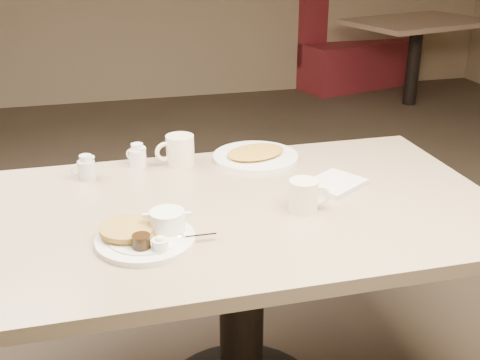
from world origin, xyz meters
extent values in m
cube|color=tan|center=(0.00, 0.00, 0.73)|extent=(1.50, 0.90, 0.04)
cylinder|color=black|center=(0.00, 0.00, 0.38)|extent=(0.14, 0.14, 0.69)
cylinder|color=white|center=(-0.29, -0.16, 0.76)|extent=(0.29, 0.29, 0.01)
cylinder|color=white|center=(-0.29, -0.16, 0.77)|extent=(0.22, 0.22, 0.00)
cylinder|color=#A68233|center=(-0.33, -0.13, 0.77)|extent=(0.17, 0.17, 0.01)
cylinder|color=#A68233|center=(-0.34, -0.13, 0.78)|extent=(0.16, 0.16, 0.01)
cylinder|color=white|center=(-0.23, -0.13, 0.79)|extent=(0.10, 0.10, 0.05)
cube|color=white|center=(-0.29, -0.12, 0.81)|extent=(0.02, 0.01, 0.01)
cube|color=white|center=(-0.18, -0.14, 0.81)|extent=(0.02, 0.01, 0.01)
ellipsoid|color=white|center=(-0.24, -0.13, 0.81)|extent=(0.05, 0.05, 0.03)
ellipsoid|color=white|center=(-0.22, -0.14, 0.81)|extent=(0.04, 0.04, 0.02)
cylinder|color=black|center=(-0.31, -0.21, 0.78)|extent=(0.05, 0.05, 0.04)
cylinder|color=white|center=(-0.26, -0.23, 0.78)|extent=(0.05, 0.05, 0.03)
ellipsoid|color=#FCFAC5|center=(-0.26, -0.23, 0.79)|extent=(0.03, 0.03, 0.02)
cube|color=white|center=(-0.17, -0.19, 0.77)|extent=(0.10, 0.01, 0.00)
ellipsoid|color=white|center=(-0.21, -0.17, 0.77)|extent=(0.03, 0.03, 0.01)
cylinder|color=white|center=(0.16, -0.07, 0.80)|extent=(0.10, 0.10, 0.09)
cylinder|color=#2B2821|center=(0.16, -0.07, 0.83)|extent=(0.08, 0.08, 0.01)
torus|color=white|center=(0.21, -0.08, 0.80)|extent=(0.06, 0.03, 0.06)
cube|color=silver|center=(0.31, 0.06, 0.76)|extent=(0.22, 0.21, 0.02)
cylinder|color=white|center=(-0.12, 0.37, 0.80)|extent=(0.11, 0.11, 0.10)
torus|color=white|center=(-0.17, 0.36, 0.80)|extent=(0.07, 0.03, 0.07)
cylinder|color=silver|center=(-0.43, 0.31, 0.78)|extent=(0.07, 0.07, 0.06)
cylinder|color=silver|center=(-0.43, 0.31, 0.82)|extent=(0.05, 0.05, 0.02)
cone|color=silver|center=(-0.41, 0.31, 0.82)|extent=(0.02, 0.02, 0.02)
torus|color=silver|center=(-0.46, 0.31, 0.79)|extent=(0.04, 0.01, 0.04)
cylinder|color=white|center=(-0.26, 0.38, 0.78)|extent=(0.07, 0.07, 0.06)
cylinder|color=white|center=(-0.26, 0.38, 0.82)|extent=(0.05, 0.05, 0.02)
cone|color=white|center=(-0.25, 0.36, 0.82)|extent=(0.03, 0.03, 0.02)
torus|color=white|center=(-0.28, 0.40, 0.79)|extent=(0.03, 0.03, 0.04)
cylinder|color=white|center=(0.14, 0.35, 0.76)|extent=(0.38, 0.38, 0.01)
ellipsoid|color=gold|center=(0.14, 0.35, 0.78)|extent=(0.26, 0.22, 0.02)
cube|color=maroon|center=(2.22, 3.95, 0.23)|extent=(1.26, 0.74, 0.45)
cube|color=maroon|center=(2.17, 4.14, 0.67)|extent=(1.17, 0.42, 0.90)
cube|color=tan|center=(2.42, 3.23, 0.73)|extent=(1.35, 1.07, 0.04)
cylinder|color=black|center=(2.42, 3.23, 0.35)|extent=(0.15, 0.15, 0.71)
camera|label=1|loc=(-0.39, -1.51, 1.49)|focal=44.60mm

